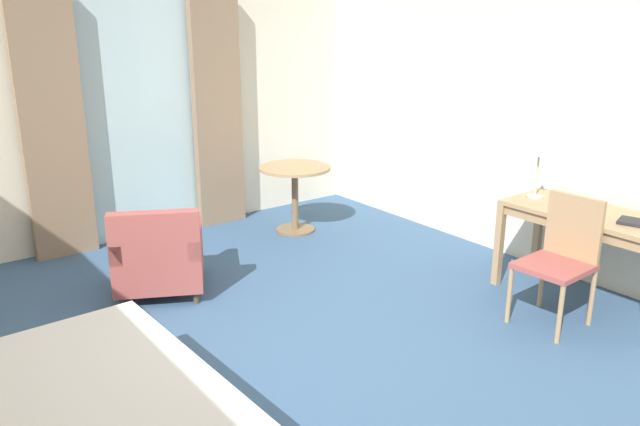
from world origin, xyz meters
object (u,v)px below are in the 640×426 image
object	(u,v)px
desk_chair	(562,254)
armchair_by_window	(159,256)
writing_desk	(594,224)
desk_lamp	(540,161)
round_cafe_table	(295,183)

from	to	relation	value
desk_chair	armchair_by_window	bearing A→B (deg)	133.71
writing_desk	desk_lamp	size ratio (longest dim) A/B	2.91
writing_desk	armchair_by_window	bearing A→B (deg)	139.96
desk_lamp	writing_desk	bearing A→B (deg)	-84.86
desk_lamp	armchair_by_window	distance (m)	3.21
round_cafe_table	armchair_by_window	bearing A→B (deg)	-160.82
armchair_by_window	desk_chair	bearing A→B (deg)	-46.29
writing_desk	desk_lamp	world-z (taller)	desk_lamp
writing_desk	desk_lamp	distance (m)	0.66
round_cafe_table	desk_chair	bearing A→B (deg)	-82.45
writing_desk	desk_chair	xyz separation A→B (m)	(-0.48, -0.04, -0.13)
desk_chair	armchair_by_window	size ratio (longest dim) A/B	0.95
desk_lamp	round_cafe_table	world-z (taller)	desk_lamp
desk_lamp	armchair_by_window	bearing A→B (deg)	146.60
desk_chair	armchair_by_window	world-z (taller)	desk_chair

